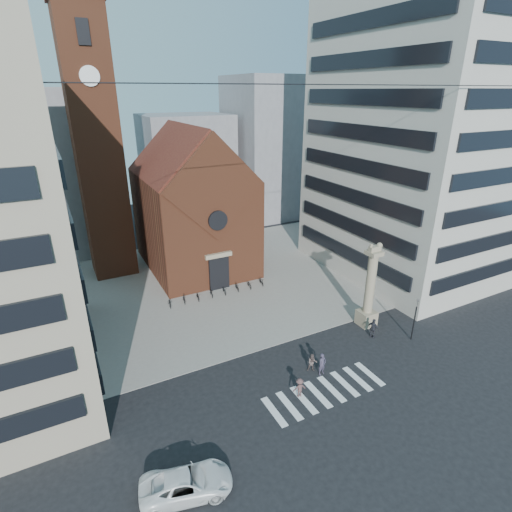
# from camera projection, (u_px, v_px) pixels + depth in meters

# --- Properties ---
(ground) EXTENTS (120.00, 120.00, 0.00)m
(ground) POSITION_uv_depth(u_px,v_px,m) (298.00, 371.00, 33.22)
(ground) COLOR black
(ground) RESTS_ON ground
(piazza) EXTENTS (46.00, 30.00, 0.05)m
(piazza) POSITION_uv_depth(u_px,v_px,m) (213.00, 281.00, 48.77)
(piazza) COLOR gray
(piazza) RESTS_ON ground
(zebra_crossing) EXTENTS (10.20, 3.20, 0.01)m
(zebra_crossing) POSITION_uv_depth(u_px,v_px,m) (325.00, 392.00, 31.00)
(zebra_crossing) COLOR white
(zebra_crossing) RESTS_ON ground
(church) EXTENTS (12.00, 16.65, 18.00)m
(church) POSITION_uv_depth(u_px,v_px,m) (193.00, 207.00, 50.65)
(church) COLOR brown
(church) RESTS_ON ground
(campanile) EXTENTS (5.50, 5.50, 31.20)m
(campanile) POSITION_uv_depth(u_px,v_px,m) (97.00, 146.00, 45.84)
(campanile) COLOR brown
(campanile) RESTS_ON ground
(building_right) EXTENTS (18.00, 22.00, 32.00)m
(building_right) POSITION_uv_depth(u_px,v_px,m) (419.00, 142.00, 47.11)
(building_right) COLOR #AFAA9E
(building_right) RESTS_ON ground
(bg_block_left) EXTENTS (16.00, 14.00, 22.00)m
(bg_block_left) POSITION_uv_depth(u_px,v_px,m) (11.00, 176.00, 53.24)
(bg_block_left) COLOR gray
(bg_block_left) RESTS_ON ground
(bg_block_mid) EXTENTS (14.00, 12.00, 18.00)m
(bg_block_mid) POSITION_uv_depth(u_px,v_px,m) (187.00, 169.00, 69.17)
(bg_block_mid) COLOR gray
(bg_block_mid) RESTS_ON ground
(bg_block_right) EXTENTS (16.00, 14.00, 24.00)m
(bg_block_right) POSITION_uv_depth(u_px,v_px,m) (276.00, 148.00, 72.36)
(bg_block_right) COLOR gray
(bg_block_right) RESTS_ON ground
(lion_column) EXTENTS (1.63, 1.60, 8.68)m
(lion_column) POSITION_uv_depth(u_px,v_px,m) (369.00, 294.00, 38.61)
(lion_column) COLOR tan
(lion_column) RESTS_ON ground
(traffic_light) EXTENTS (0.13, 0.16, 4.30)m
(traffic_light) POSITION_uv_depth(u_px,v_px,m) (415.00, 318.00, 36.63)
(traffic_light) COLOR black
(traffic_light) RESTS_ON ground
(white_car) EXTENTS (5.72, 3.56, 1.48)m
(white_car) POSITION_uv_depth(u_px,v_px,m) (186.00, 484.00, 22.94)
(white_car) COLOR white
(white_car) RESTS_ON ground
(pedestrian_0) EXTENTS (0.78, 0.57, 1.95)m
(pedestrian_0) POSITION_uv_depth(u_px,v_px,m) (322.00, 364.00, 32.57)
(pedestrian_0) COLOR #373144
(pedestrian_0) RESTS_ON ground
(pedestrian_1) EXTENTS (0.99, 0.92, 1.63)m
(pedestrian_1) POSITION_uv_depth(u_px,v_px,m) (312.00, 363.00, 33.02)
(pedestrian_1) COLOR #5A4A48
(pedestrian_1) RESTS_ON ground
(pedestrian_2) EXTENTS (0.80, 1.23, 1.95)m
(pedestrian_2) POSITION_uv_depth(u_px,v_px,m) (373.00, 328.00, 37.46)
(pedestrian_2) COLOR #2A2A32
(pedestrian_2) RESTS_ON ground
(pedestrian_3) EXTENTS (1.10, 0.72, 1.60)m
(pedestrian_3) POSITION_uv_depth(u_px,v_px,m) (299.00, 388.00, 30.26)
(pedestrian_3) COLOR brown
(pedestrian_3) RESTS_ON ground
(scooter_0) EXTENTS (0.79, 1.60, 0.81)m
(scooter_0) POSITION_uv_depth(u_px,v_px,m) (170.00, 303.00, 43.00)
(scooter_0) COLOR black
(scooter_0) RESTS_ON piazza
(scooter_1) EXTENTS (0.67, 1.54, 0.89)m
(scooter_1) POSITION_uv_depth(u_px,v_px,m) (184.00, 299.00, 43.66)
(scooter_1) COLOR black
(scooter_1) RESTS_ON piazza
(scooter_2) EXTENTS (0.79, 1.60, 0.81)m
(scooter_2) POSITION_uv_depth(u_px,v_px,m) (198.00, 296.00, 44.36)
(scooter_2) COLOR black
(scooter_2) RESTS_ON piazza
(scooter_3) EXTENTS (0.67, 1.54, 0.89)m
(scooter_3) POSITION_uv_depth(u_px,v_px,m) (211.00, 293.00, 45.03)
(scooter_3) COLOR black
(scooter_3) RESTS_ON piazza
(scooter_4) EXTENTS (0.79, 1.60, 0.81)m
(scooter_4) POSITION_uv_depth(u_px,v_px,m) (224.00, 290.00, 45.73)
(scooter_4) COLOR black
(scooter_4) RESTS_ON piazza
(scooter_5) EXTENTS (0.67, 1.54, 0.89)m
(scooter_5) POSITION_uv_depth(u_px,v_px,m) (237.00, 287.00, 46.39)
(scooter_5) COLOR black
(scooter_5) RESTS_ON piazza
(scooter_6) EXTENTS (0.79, 1.60, 0.81)m
(scooter_6) POSITION_uv_depth(u_px,v_px,m) (249.00, 284.00, 47.09)
(scooter_6) COLOR black
(scooter_6) RESTS_ON piazza
(scooter_7) EXTENTS (0.67, 1.54, 0.89)m
(scooter_7) POSITION_uv_depth(u_px,v_px,m) (261.00, 281.00, 47.76)
(scooter_7) COLOR black
(scooter_7) RESTS_ON piazza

